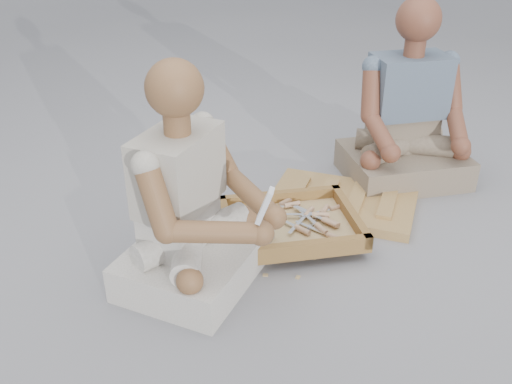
% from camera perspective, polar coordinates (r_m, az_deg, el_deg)
% --- Properties ---
extents(ground, '(60.00, 60.00, 0.00)m').
position_cam_1_polar(ground, '(2.02, 1.84, -10.80)').
color(ground, gray).
rests_on(ground, ground).
extents(carved_panel, '(0.69, 0.52, 0.04)m').
position_cam_1_polar(carved_panel, '(2.58, 8.60, -1.00)').
color(carved_panel, olive).
rests_on(carved_panel, ground).
extents(tool_tray, '(0.65, 0.59, 0.07)m').
position_cam_1_polar(tool_tray, '(2.30, 3.48, -3.31)').
color(tool_tray, brown).
rests_on(tool_tray, carved_panel).
extents(chisel_0, '(0.20, 0.13, 0.02)m').
position_cam_1_polar(chisel_0, '(2.41, 3.15, -1.36)').
color(chisel_0, silver).
rests_on(chisel_0, tool_tray).
extents(chisel_1, '(0.19, 0.14, 0.02)m').
position_cam_1_polar(chisel_1, '(2.26, 4.24, -3.60)').
color(chisel_1, silver).
rests_on(chisel_1, tool_tray).
extents(chisel_2, '(0.19, 0.14, 0.02)m').
position_cam_1_polar(chisel_2, '(2.32, 7.15, -2.82)').
color(chisel_2, silver).
rests_on(chisel_2, tool_tray).
extents(chisel_3, '(0.20, 0.12, 0.02)m').
position_cam_1_polar(chisel_3, '(2.23, 7.43, -4.32)').
color(chisel_3, silver).
rests_on(chisel_3, tool_tray).
extents(chisel_4, '(0.19, 0.14, 0.02)m').
position_cam_1_polar(chisel_4, '(2.42, 7.70, -1.66)').
color(chisel_4, silver).
rests_on(chisel_4, tool_tray).
extents(chisel_5, '(0.22, 0.05, 0.02)m').
position_cam_1_polar(chisel_5, '(2.34, 5.94, -2.28)').
color(chisel_5, silver).
rests_on(chisel_5, tool_tray).
extents(chisel_6, '(0.09, 0.21, 0.02)m').
position_cam_1_polar(chisel_6, '(2.35, 5.07, -2.26)').
color(chisel_6, silver).
rests_on(chisel_6, tool_tray).
extents(chisel_7, '(0.07, 0.22, 0.02)m').
position_cam_1_polar(chisel_7, '(2.33, 1.17, -2.40)').
color(chisel_7, silver).
rests_on(chisel_7, tool_tray).
extents(chisel_8, '(0.14, 0.19, 0.02)m').
position_cam_1_polar(chisel_8, '(2.43, 2.67, -1.15)').
color(chisel_8, silver).
rests_on(chisel_8, tool_tray).
extents(chisel_9, '(0.14, 0.19, 0.02)m').
position_cam_1_polar(chisel_9, '(2.27, 6.25, -3.40)').
color(chisel_9, silver).
rests_on(chisel_9, tool_tray).
extents(chisel_10, '(0.09, 0.21, 0.02)m').
position_cam_1_polar(chisel_10, '(2.39, 6.63, -2.02)').
color(chisel_10, silver).
rests_on(chisel_10, tool_tray).
extents(chisel_11, '(0.19, 0.14, 0.02)m').
position_cam_1_polar(chisel_11, '(2.31, 6.95, -2.83)').
color(chisel_11, silver).
rests_on(chisel_11, tool_tray).
extents(wood_chip_0, '(0.02, 0.02, 0.00)m').
position_cam_1_polar(wood_chip_0, '(2.23, 5.83, -6.55)').
color(wood_chip_0, tan).
rests_on(wood_chip_0, ground).
extents(wood_chip_1, '(0.02, 0.02, 0.00)m').
position_cam_1_polar(wood_chip_1, '(2.40, -0.93, -3.67)').
color(wood_chip_1, tan).
rests_on(wood_chip_1, ground).
extents(wood_chip_2, '(0.02, 0.02, 0.00)m').
position_cam_1_polar(wood_chip_2, '(2.43, -4.30, -3.22)').
color(wood_chip_2, tan).
rests_on(wood_chip_2, ground).
extents(wood_chip_3, '(0.02, 0.02, 0.00)m').
position_cam_1_polar(wood_chip_3, '(2.13, 0.95, -8.31)').
color(wood_chip_3, tan).
rests_on(wood_chip_3, ground).
extents(wood_chip_4, '(0.02, 0.02, 0.00)m').
position_cam_1_polar(wood_chip_4, '(2.29, -1.93, -5.32)').
color(wood_chip_4, tan).
rests_on(wood_chip_4, ground).
extents(wood_chip_5, '(0.02, 0.02, 0.00)m').
position_cam_1_polar(wood_chip_5, '(2.44, -3.27, -3.03)').
color(wood_chip_5, tan).
rests_on(wood_chip_5, ground).
extents(wood_chip_6, '(0.02, 0.02, 0.00)m').
position_cam_1_polar(wood_chip_6, '(2.13, 4.21, -8.50)').
color(wood_chip_6, tan).
rests_on(wood_chip_6, ground).
extents(wood_chip_7, '(0.02, 0.02, 0.00)m').
position_cam_1_polar(wood_chip_7, '(2.39, -3.55, -3.75)').
color(wood_chip_7, tan).
rests_on(wood_chip_7, ground).
extents(wood_chip_8, '(0.02, 0.02, 0.00)m').
position_cam_1_polar(wood_chip_8, '(2.24, 0.12, -6.22)').
color(wood_chip_8, tan).
rests_on(wood_chip_8, ground).
extents(wood_chip_9, '(0.02, 0.02, 0.00)m').
position_cam_1_polar(wood_chip_9, '(2.64, 1.80, -0.39)').
color(wood_chip_9, tan).
rests_on(wood_chip_9, ground).
extents(wood_chip_10, '(0.02, 0.02, 0.00)m').
position_cam_1_polar(wood_chip_10, '(2.27, 6.70, -5.90)').
color(wood_chip_10, tan).
rests_on(wood_chip_10, ground).
extents(craftsman, '(0.60, 0.61, 0.81)m').
position_cam_1_polar(craftsman, '(1.99, -6.51, -1.95)').
color(craftsman, silver).
rests_on(craftsman, ground).
extents(companion, '(0.67, 0.61, 0.85)m').
position_cam_1_polar(companion, '(2.79, 14.89, 6.73)').
color(companion, '#7E725B').
rests_on(companion, ground).
extents(mobile_phone, '(0.06, 0.05, 0.12)m').
position_cam_1_polar(mobile_phone, '(1.77, 0.88, -1.37)').
color(mobile_phone, silver).
rests_on(mobile_phone, craftsman).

